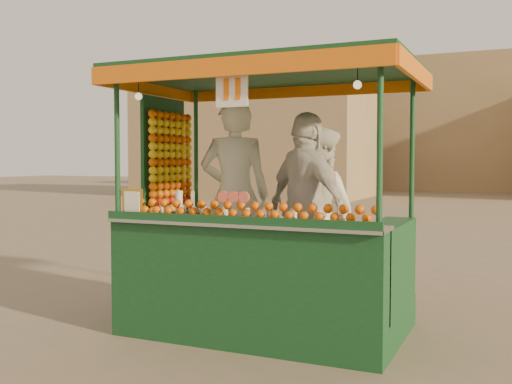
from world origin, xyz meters
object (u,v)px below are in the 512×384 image
at_px(juice_cart, 257,247).
at_px(vendor_left, 235,195).
at_px(vendor_middle, 320,213).
at_px(vendor_right, 307,207).

height_order(juice_cart, vendor_left, juice_cart).
bearing_deg(juice_cart, vendor_middle, 43.00).
xyz_separation_m(vendor_middle, vendor_right, (-0.05, -0.23, 0.07)).
bearing_deg(vendor_right, vendor_middle, -70.28).
xyz_separation_m(vendor_left, vendor_right, (0.83, -0.19, -0.08)).
distance_m(juice_cart, vendor_left, 0.73).
relative_size(juice_cart, vendor_left, 1.40).
relative_size(juice_cart, vendor_middle, 1.67).
height_order(vendor_middle, vendor_right, vendor_right).
bearing_deg(vendor_middle, juice_cart, 76.94).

